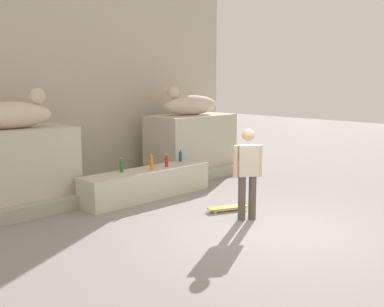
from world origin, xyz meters
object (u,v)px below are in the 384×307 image
at_px(bottle_green, 121,166).
at_px(bottle_red, 167,162).
at_px(skater, 248,170).
at_px(bottle_blue, 180,157).
at_px(statue_reclining_left, 12,114).
at_px(skateboard, 228,208).
at_px(bottle_orange, 152,164).
at_px(statue_reclining_right, 190,104).

xyz_separation_m(bottle_green, bottle_red, (1.07, -0.22, -0.01)).
height_order(skater, bottle_blue, skater).
relative_size(statue_reclining_left, bottle_blue, 5.77).
distance_m(skateboard, bottle_blue, 2.31).
distance_m(statue_reclining_left, bottle_orange, 2.95).
height_order(statue_reclining_left, skater, statue_reclining_left).
bearing_deg(statue_reclining_left, statue_reclining_right, 8.48).
relative_size(skater, skateboard, 2.05).
distance_m(bottle_green, bottle_red, 1.09).
relative_size(statue_reclining_left, skateboard, 2.04).
height_order(statue_reclining_right, bottle_orange, statue_reclining_right).
bearing_deg(bottle_blue, statue_reclining_left, 165.30).
relative_size(bottle_orange, bottle_blue, 1.14).
xyz_separation_m(statue_reclining_left, bottle_green, (1.83, -0.98, -1.14)).
distance_m(skateboard, bottle_orange, 1.94).
bearing_deg(bottle_green, bottle_orange, -27.06).
bearing_deg(statue_reclining_right, bottle_red, 44.16).
distance_m(statue_reclining_right, bottle_blue, 1.93).
relative_size(statue_reclining_left, bottle_red, 5.95).
xyz_separation_m(statue_reclining_left, bottle_red, (2.90, -1.20, -1.15)).
bearing_deg(bottle_green, statue_reclining_right, 18.48).
xyz_separation_m(statue_reclining_left, statue_reclining_right, (4.81, 0.01, 0.00)).
bearing_deg(bottle_orange, statue_reclining_left, 152.04).
height_order(skateboard, bottle_green, bottle_green).
relative_size(skateboard, bottle_green, 2.72).
distance_m(statue_reclining_left, bottle_green, 2.37).
relative_size(statue_reclining_right, bottle_blue, 5.83).
height_order(skateboard, bottle_red, bottle_red).
height_order(statue_reclining_left, bottle_blue, statue_reclining_left).
distance_m(skateboard, bottle_red, 1.95).
height_order(statue_reclining_left, statue_reclining_right, same).
xyz_separation_m(bottle_blue, bottle_green, (-1.74, -0.05, 0.01)).
relative_size(bottle_blue, bottle_green, 0.96).
distance_m(bottle_orange, bottle_red, 0.50).
distance_m(skater, bottle_blue, 2.86).
bearing_deg(statue_reclining_right, bottle_orange, 39.99).
xyz_separation_m(statue_reclining_right, skateboard, (-1.95, -3.05, -1.82)).
relative_size(statue_reclining_left, skater, 1.00).
bearing_deg(bottle_orange, skateboard, -75.57).
relative_size(statue_reclining_left, bottle_orange, 5.04).
xyz_separation_m(skateboard, bottle_green, (-1.03, 2.05, 0.68)).
xyz_separation_m(skater, bottle_red, (0.22, 2.45, -0.19)).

